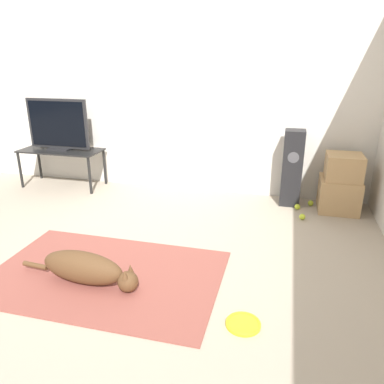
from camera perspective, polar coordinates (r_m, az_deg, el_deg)
ground_plane at (r=3.48m, az=-14.07°, el=-10.15°), size 12.00×12.00×0.00m
wall_back at (r=4.98m, az=-3.73°, el=14.90°), size 8.00×0.06×2.55m
area_rug at (r=3.26m, az=-13.04°, el=-12.16°), size 1.90×1.24×0.01m
dog at (r=3.12m, az=-15.79°, el=-11.17°), size 1.06×0.28×0.26m
frisbee at (r=2.70m, az=7.79°, el=-19.27°), size 0.24×0.24×0.03m
cardboard_box_lower at (r=4.69m, az=21.46°, el=-0.37°), size 0.45×0.45×0.39m
cardboard_box_upper at (r=4.58m, az=22.14°, el=3.54°), size 0.39×0.39×0.29m
floor_speaker at (r=4.63m, az=15.01°, el=3.54°), size 0.23×0.24×0.91m
tv_stand at (r=5.44m, az=-19.30°, el=5.49°), size 1.11×0.48×0.52m
tv at (r=5.36m, az=-19.76°, el=9.57°), size 0.87×0.20×0.68m
tennis_ball_by_boxes at (r=4.34m, az=16.45°, el=-3.64°), size 0.07×0.07×0.07m
tennis_ball_near_speaker at (r=4.77m, az=17.62°, el=-1.61°), size 0.07×0.07×0.07m
tennis_ball_loose_on_carpet at (r=4.61m, az=15.76°, el=-2.18°), size 0.07×0.07×0.07m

